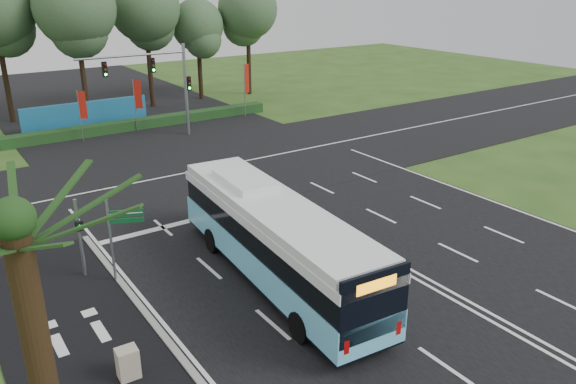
# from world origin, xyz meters

# --- Properties ---
(ground) EXTENTS (120.00, 120.00, 0.00)m
(ground) POSITION_xyz_m (0.00, 0.00, 0.00)
(ground) COLOR #2A4C19
(ground) RESTS_ON ground
(road_main) EXTENTS (20.00, 120.00, 0.04)m
(road_main) POSITION_xyz_m (0.00, 0.00, 0.02)
(road_main) COLOR black
(road_main) RESTS_ON ground
(road_cross) EXTENTS (120.00, 14.00, 0.05)m
(road_cross) POSITION_xyz_m (0.00, 12.00, 0.03)
(road_cross) COLOR black
(road_cross) RESTS_ON ground
(bike_path) EXTENTS (5.00, 18.00, 0.06)m
(bike_path) POSITION_xyz_m (-12.50, -3.00, 0.03)
(bike_path) COLOR black
(bike_path) RESTS_ON ground
(kerb_strip) EXTENTS (0.25, 18.00, 0.12)m
(kerb_strip) POSITION_xyz_m (-10.10, -3.00, 0.06)
(kerb_strip) COLOR gray
(kerb_strip) RESTS_ON ground
(city_bus) EXTENTS (3.68, 12.98, 3.68)m
(city_bus) POSITION_xyz_m (-4.76, -2.35, 1.85)
(city_bus) COLOR #6ACEF7
(city_bus) RESTS_ON ground
(pedestrian_signal) EXTENTS (0.30, 0.42, 3.44)m
(pedestrian_signal) POSITION_xyz_m (-11.11, 2.29, 1.88)
(pedestrian_signal) COLOR gray
(pedestrian_signal) RESTS_ON ground
(street_sign) EXTENTS (1.30, 0.63, 3.61)m
(street_sign) POSITION_xyz_m (-9.90, 1.08, 2.30)
(street_sign) COLOR gray
(street_sign) RESTS_ON ground
(utility_cabinet) EXTENTS (0.66, 0.56, 1.07)m
(utility_cabinet) POSITION_xyz_m (-11.79, -4.86, 0.53)
(utility_cabinet) COLOR #B4A691
(utility_cabinet) RESTS_ON ground
(banner_flag_left) EXTENTS (0.55, 0.22, 3.87)m
(banner_flag_left) POSITION_xyz_m (-5.19, 23.22, 2.55)
(banner_flag_left) COLOR gray
(banner_flag_left) RESTS_ON ground
(banner_flag_mid) EXTENTS (0.57, 0.29, 4.17)m
(banner_flag_mid) POSITION_xyz_m (-0.76, 23.69, 2.73)
(banner_flag_mid) COLOR gray
(banner_flag_mid) RESTS_ON ground
(banner_flag_right) EXTENTS (0.64, 0.31, 4.65)m
(banner_flag_right) POSITION_xyz_m (9.02, 23.42, 3.03)
(banner_flag_right) COLOR gray
(banner_flag_right) RESTS_ON ground
(palm_tree) EXTENTS (3.20, 3.20, 7.65)m
(palm_tree) POSITION_xyz_m (-14.50, -8.00, 6.44)
(palm_tree) COLOR #382614
(palm_tree) RESTS_ON ground
(traffic_light_gantry) EXTENTS (8.41, 0.28, 7.00)m
(traffic_light_gantry) POSITION_xyz_m (0.21, 20.50, 4.66)
(traffic_light_gantry) COLOR gray
(traffic_light_gantry) RESTS_ON ground
(hedge) EXTENTS (22.00, 1.20, 0.80)m
(hedge) POSITION_xyz_m (0.00, 24.50, 0.40)
(hedge) COLOR #163D1A
(hedge) RESTS_ON ground
(blue_hoarding) EXTENTS (10.00, 0.30, 2.20)m
(blue_hoarding) POSITION_xyz_m (-4.00, 27.00, 1.10)
(blue_hoarding) COLOR #1A628E
(blue_hoarding) RESTS_ON ground
(eucalyptus_row) EXTENTS (42.28, 9.92, 12.67)m
(eucalyptus_row) POSITION_xyz_m (-3.91, 31.51, 8.81)
(eucalyptus_row) COLOR black
(eucalyptus_row) RESTS_ON ground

